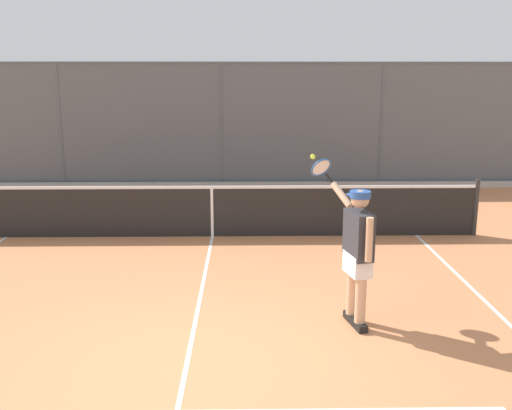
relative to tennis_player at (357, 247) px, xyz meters
name	(u,v)px	position (x,y,z in m)	size (l,w,h in m)	color
ground_plane	(186,369)	(1.94, 1.06, -0.98)	(60.00, 60.00, 0.00)	#C67A4C
fence_backdrop	(223,126)	(1.94, -9.39, 0.58)	(19.80, 1.37, 3.26)	#565B60
tennis_net	(212,211)	(1.94, -3.92, -0.49)	(9.94, 0.09, 1.07)	#2D2D2D
tennis_player	(357,247)	(0.00, 0.00, 0.00)	(0.69, 1.31, 1.96)	black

